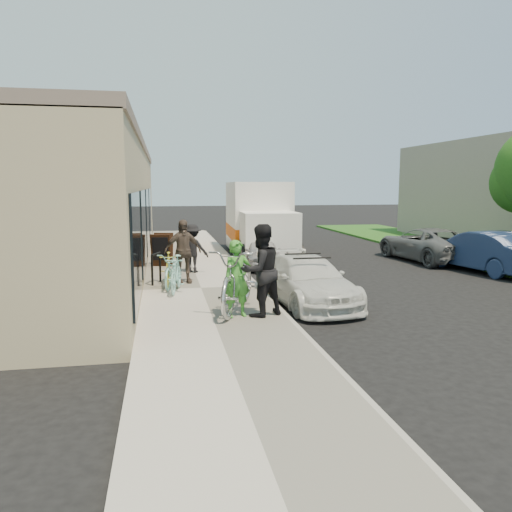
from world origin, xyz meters
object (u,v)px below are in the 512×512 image
bike_rack (156,265)px  sedan_white (306,280)px  far_car_gray (427,244)px  tandem_bike (238,279)px  woman_rider (237,279)px  bystander_a (193,248)px  far_car_blue (482,251)px  bystander_b (183,251)px  sandwich_board (162,250)px  man_standing (261,270)px  moving_truck (259,223)px  sedan_silver (261,253)px  cruiser_bike_c (168,270)px  cruiser_bike_a (176,274)px  cruiser_bike_b (173,270)px

bike_rack → sedan_white: (3.56, -2.43, -0.09)m
far_car_gray → tandem_bike: bearing=34.7°
woman_rider → bystander_a: bearing=82.6°
far_car_blue → bystander_b: bearing=-4.5°
sandwich_board → man_standing: (1.99, -6.93, 0.40)m
bike_rack → moving_truck: 7.51m
sedan_silver → moving_truck: (0.55, 3.16, 0.80)m
sedan_white → tandem_bike: size_ratio=1.57×
sedan_silver → far_car_gray: 6.46m
woman_rider → man_standing: man_standing is taller
far_car_gray → woman_rider: (-8.34, -7.30, 0.32)m
far_car_gray → cruiser_bike_c: size_ratio=3.03×
far_car_blue → tandem_bike: bearing=15.7°
woman_rider → man_standing: 0.51m
cruiser_bike_a → bystander_a: 2.90m
bystander_b → man_standing: bearing=-82.0°
sedan_white → moving_truck: 8.73m
sedan_silver → bystander_a: 2.89m
far_car_gray → tandem_bike: size_ratio=1.73×
cruiser_bike_b → sandwich_board: bearing=106.3°
moving_truck → cruiser_bike_c: size_ratio=4.12×
cruiser_bike_a → cruiser_bike_c: bearing=112.8°
bike_rack → cruiser_bike_c: bearing=-50.3°
sedan_silver → man_standing: bearing=-99.4°
far_car_gray → cruiser_bike_a: bearing=21.3°
cruiser_bike_a → bike_rack: bearing=123.0°
sedan_white → tandem_bike: tandem_bike is taller
bystander_a → bystander_b: bystander_b is taller
bike_rack → bystander_b: 0.82m
bike_rack → bystander_a: bystander_a is taller
moving_truck → bystander_a: (-3.00, -4.63, -0.41)m
cruiser_bike_c → moving_truck: bearing=63.4°
far_car_blue → cruiser_bike_b: 10.22m
far_car_gray → moving_truck: bearing=-30.2°
cruiser_bike_a → cruiser_bike_c: cruiser_bike_a is taller
sedan_white → cruiser_bike_b: 3.66m
bike_rack → bystander_b: (0.73, -0.03, 0.37)m
bike_rack → far_car_gray: bearing=19.0°
far_car_gray → cruiser_bike_b: size_ratio=2.56×
far_car_blue → cruiser_bike_c: bearing=-2.7°
moving_truck → cruiser_bike_c: (-3.78, -6.65, -0.72)m
tandem_bike → cruiser_bike_a: 2.47m
cruiser_bike_a → cruiser_bike_b: bearing=105.9°
far_car_blue → far_car_gray: far_car_blue is taller
sedan_silver → bystander_b: bystander_b is taller
moving_truck → far_car_blue: (6.45, -5.36, -0.63)m
cruiser_bike_a → bystander_a: (0.60, 2.82, 0.29)m
cruiser_bike_c → cruiser_bike_b: bearing=-44.8°
moving_truck → far_car_gray: moving_truck is taller
sedan_white → tandem_bike: (-1.78, -0.87, 0.26)m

